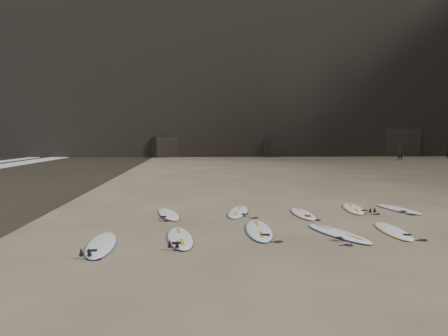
{
  "coord_description": "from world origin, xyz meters",
  "views": [
    {
      "loc": [
        -2.36,
        -11.0,
        2.45
      ],
      "look_at": [
        -1.32,
        2.6,
        1.5
      ],
      "focal_mm": 35.0,
      "sensor_mm": 36.0,
      "label": 1
    }
  ],
  "objects_px": {
    "surfboard_3": "(338,233)",
    "surfboard_9": "(398,209)",
    "surfboard_2": "(259,230)",
    "person_a": "(400,153)",
    "surfboard_8": "(353,208)",
    "surfboard_5": "(169,214)",
    "surfboard_1": "(180,238)",
    "surfboard_4": "(393,231)",
    "surfboard_6": "(238,212)",
    "surfboard_7": "(303,213)",
    "surfboard_0": "(101,244)"
  },
  "relations": [
    {
      "from": "surfboard_3",
      "to": "surfboard_9",
      "type": "bearing_deg",
      "value": 29.15
    },
    {
      "from": "surfboard_2",
      "to": "person_a",
      "type": "relative_size",
      "value": 1.6
    },
    {
      "from": "surfboard_8",
      "to": "surfboard_3",
      "type": "bearing_deg",
      "value": -105.22
    },
    {
      "from": "surfboard_5",
      "to": "surfboard_8",
      "type": "xyz_separation_m",
      "value": [
        6.25,
        0.64,
        0.0
      ]
    },
    {
      "from": "surfboard_1",
      "to": "surfboard_4",
      "type": "distance_m",
      "value": 5.52
    },
    {
      "from": "surfboard_2",
      "to": "surfboard_6",
      "type": "bearing_deg",
      "value": 98.19
    },
    {
      "from": "surfboard_2",
      "to": "surfboard_3",
      "type": "relative_size",
      "value": 1.08
    },
    {
      "from": "surfboard_2",
      "to": "surfboard_8",
      "type": "bearing_deg",
      "value": 44.32
    },
    {
      "from": "surfboard_3",
      "to": "surfboard_8",
      "type": "relative_size",
      "value": 1.02
    },
    {
      "from": "surfboard_5",
      "to": "surfboard_7",
      "type": "xyz_separation_m",
      "value": [
        4.26,
        -0.23,
        0.0
      ]
    },
    {
      "from": "surfboard_2",
      "to": "surfboard_7",
      "type": "xyz_separation_m",
      "value": [
        1.79,
        2.39,
        -0.01
      ]
    },
    {
      "from": "surfboard_4",
      "to": "surfboard_6",
      "type": "bearing_deg",
      "value": 144.54
    },
    {
      "from": "surfboard_0",
      "to": "surfboard_4",
      "type": "bearing_deg",
      "value": 3.03
    },
    {
      "from": "surfboard_0",
      "to": "surfboard_6",
      "type": "distance_m",
      "value": 5.42
    },
    {
      "from": "surfboard_7",
      "to": "person_a",
      "type": "distance_m",
      "value": 36.49
    },
    {
      "from": "surfboard_0",
      "to": "surfboard_1",
      "type": "bearing_deg",
      "value": 12.22
    },
    {
      "from": "surfboard_2",
      "to": "surfboard_6",
      "type": "distance_m",
      "value": 2.88
    },
    {
      "from": "surfboard_0",
      "to": "surfboard_7",
      "type": "bearing_deg",
      "value": 28.83
    },
    {
      "from": "surfboard_1",
      "to": "surfboard_3",
      "type": "bearing_deg",
      "value": -3.02
    },
    {
      "from": "surfboard_0",
      "to": "surfboard_9",
      "type": "xyz_separation_m",
      "value": [
        9.04,
        4.24,
        -0.01
      ]
    },
    {
      "from": "surfboard_5",
      "to": "surfboard_8",
      "type": "bearing_deg",
      "value": -6.28
    },
    {
      "from": "surfboard_0",
      "to": "surfboard_8",
      "type": "relative_size",
      "value": 1.04
    },
    {
      "from": "surfboard_1",
      "to": "surfboard_2",
      "type": "xyz_separation_m",
      "value": [
        2.03,
        0.7,
        0.0
      ]
    },
    {
      "from": "surfboard_6",
      "to": "person_a",
      "type": "height_order",
      "value": "person_a"
    },
    {
      "from": "surfboard_5",
      "to": "surfboard_2",
      "type": "bearing_deg",
      "value": -58.76
    },
    {
      "from": "surfboard_3",
      "to": "surfboard_6",
      "type": "bearing_deg",
      "value": 104.95
    },
    {
      "from": "surfboard_4",
      "to": "surfboard_9",
      "type": "xyz_separation_m",
      "value": [
        1.78,
        3.34,
        -0.0
      ]
    },
    {
      "from": "surfboard_6",
      "to": "surfboard_0",
      "type": "bearing_deg",
      "value": -118.2
    },
    {
      "from": "surfboard_6",
      "to": "surfboard_9",
      "type": "relative_size",
      "value": 1.09
    },
    {
      "from": "surfboard_6",
      "to": "surfboard_9",
      "type": "height_order",
      "value": "surfboard_6"
    },
    {
      "from": "surfboard_3",
      "to": "surfboard_9",
      "type": "distance_m",
      "value": 4.84
    },
    {
      "from": "surfboard_7",
      "to": "surfboard_2",
      "type": "bearing_deg",
      "value": -126.99
    },
    {
      "from": "surfboard_1",
      "to": "surfboard_5",
      "type": "bearing_deg",
      "value": 91.82
    },
    {
      "from": "surfboard_5",
      "to": "surfboard_8",
      "type": "distance_m",
      "value": 6.28
    },
    {
      "from": "surfboard_3",
      "to": "surfboard_6",
      "type": "relative_size",
      "value": 1.03
    },
    {
      "from": "surfboard_0",
      "to": "surfboard_3",
      "type": "relative_size",
      "value": 1.02
    },
    {
      "from": "surfboard_5",
      "to": "surfboard_9",
      "type": "xyz_separation_m",
      "value": [
        7.72,
        0.4,
        -0.0
      ]
    },
    {
      "from": "surfboard_3",
      "to": "surfboard_4",
      "type": "xyz_separation_m",
      "value": [
        1.53,
        0.2,
        -0.0
      ]
    },
    {
      "from": "surfboard_1",
      "to": "surfboard_2",
      "type": "relative_size",
      "value": 0.91
    },
    {
      "from": "surfboard_1",
      "to": "surfboard_2",
      "type": "bearing_deg",
      "value": 13.39
    },
    {
      "from": "surfboard_3",
      "to": "surfboard_7",
      "type": "relative_size",
      "value": 1.09
    },
    {
      "from": "surfboard_2",
      "to": "surfboard_6",
      "type": "xyz_separation_m",
      "value": [
        -0.23,
        2.87,
        -0.0
      ]
    },
    {
      "from": "surfboard_2",
      "to": "person_a",
      "type": "height_order",
      "value": "person_a"
    },
    {
      "from": "surfboard_3",
      "to": "surfboard_4",
      "type": "distance_m",
      "value": 1.54
    },
    {
      "from": "surfboard_3",
      "to": "surfboard_8",
      "type": "distance_m",
      "value": 4.2
    },
    {
      "from": "surfboard_3",
      "to": "surfboard_1",
      "type": "bearing_deg",
      "value": 164.98
    },
    {
      "from": "surfboard_4",
      "to": "surfboard_9",
      "type": "relative_size",
      "value": 1.03
    },
    {
      "from": "surfboard_7",
      "to": "person_a",
      "type": "height_order",
      "value": "person_a"
    },
    {
      "from": "surfboard_6",
      "to": "surfboard_7",
      "type": "bearing_deg",
      "value": -0.54
    },
    {
      "from": "surfboard_8",
      "to": "surfboard_9",
      "type": "relative_size",
      "value": 1.1
    }
  ]
}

